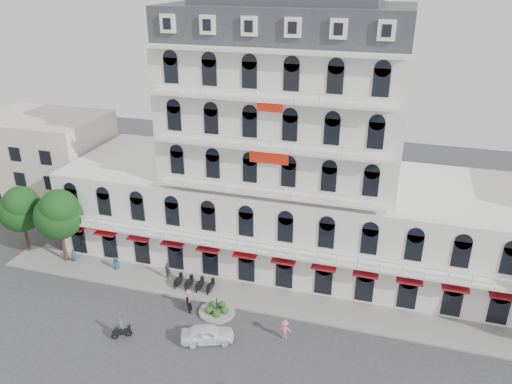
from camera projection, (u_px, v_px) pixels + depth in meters
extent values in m
plane|color=#38383A|center=(226.00, 368.00, 37.99)|extent=(120.00, 120.00, 0.00)
cube|color=gray|center=(259.00, 298.00, 45.83)|extent=(53.00, 4.00, 0.16)
cube|color=silver|center=(284.00, 213.00, 51.89)|extent=(45.00, 14.00, 9.00)
cube|color=silver|center=(286.00, 110.00, 47.39)|extent=(22.00, 12.00, 13.00)
cube|color=#2D3035|center=(288.00, 22.00, 44.11)|extent=(21.56, 11.76, 3.00)
cube|color=maroon|center=(264.00, 258.00, 45.74)|extent=(40.50, 1.00, 0.15)
cube|color=red|center=(269.00, 156.00, 43.06)|extent=(3.50, 0.10, 1.40)
cube|color=beige|center=(49.00, 164.00, 60.85)|extent=(14.00, 10.00, 12.00)
cylinder|color=gray|center=(217.00, 312.00, 43.97)|extent=(3.20, 3.20, 0.24)
cylinder|color=black|center=(217.00, 305.00, 43.65)|extent=(0.08, 0.08, 1.40)
sphere|color=#294F1A|center=(224.00, 310.00, 43.66)|extent=(0.70, 0.70, 0.70)
sphere|color=#294F1A|center=(222.00, 305.00, 44.36)|extent=(0.70, 0.70, 0.70)
sphere|color=#294F1A|center=(213.00, 305.00, 44.35)|extent=(0.70, 0.70, 0.70)
sphere|color=#294F1A|center=(209.00, 310.00, 43.64)|extent=(0.70, 0.70, 0.70)
sphere|color=#294F1A|center=(216.00, 314.00, 43.20)|extent=(0.70, 0.70, 0.70)
cylinder|color=#382314|center=(27.00, 237.00, 52.80)|extent=(0.36, 0.36, 3.52)
sphere|color=black|center=(21.00, 210.00, 51.49)|extent=(4.48, 4.48, 4.48)
sphere|color=black|center=(21.00, 203.00, 50.67)|extent=(3.52, 3.52, 3.52)
sphere|color=black|center=(18.00, 203.00, 51.59)|extent=(3.20, 3.20, 3.20)
cylinder|color=#382314|center=(64.00, 246.00, 51.01)|extent=(0.36, 0.36, 3.74)
sphere|color=black|center=(59.00, 216.00, 49.62)|extent=(4.76, 4.76, 4.76)
sphere|color=black|center=(59.00, 208.00, 48.78)|extent=(3.74, 3.74, 3.74)
sphere|color=black|center=(56.00, 208.00, 49.71)|extent=(3.40, 3.40, 3.40)
imported|color=white|center=(207.00, 334.00, 40.40)|extent=(4.64, 3.18, 1.47)
cube|color=black|center=(121.00, 332.00, 40.88)|extent=(1.44, 1.14, 0.35)
torus|color=black|center=(129.00, 333.00, 41.14)|extent=(0.56, 0.44, 0.60)
torus|color=black|center=(115.00, 336.00, 40.83)|extent=(0.56, 0.44, 0.60)
imported|color=#515358|center=(121.00, 326.00, 40.61)|extent=(0.66, 0.61, 1.51)
cube|color=black|center=(189.00, 304.00, 44.31)|extent=(1.06, 1.47, 0.35)
torus|color=black|center=(190.00, 310.00, 43.94)|extent=(0.41, 0.58, 0.60)
torus|color=black|center=(188.00, 303.00, 44.91)|extent=(0.41, 0.58, 0.60)
imported|color=#D9737B|center=(189.00, 298.00, 44.05)|extent=(0.98, 1.12, 1.51)
imported|color=navy|center=(116.00, 264.00, 49.93)|extent=(0.85, 0.69, 1.50)
imported|color=#57595F|center=(168.00, 271.00, 48.35)|extent=(1.20, 1.03, 1.94)
imported|color=#CF6D7F|center=(285.00, 329.00, 40.68)|extent=(1.23, 0.85, 1.75)
imported|color=#274F75|center=(74.00, 256.00, 51.19)|extent=(0.69, 0.63, 1.58)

